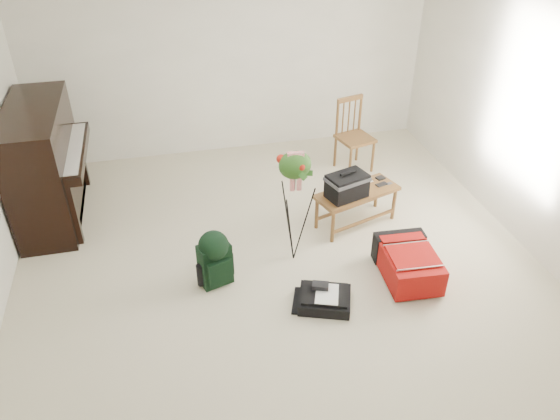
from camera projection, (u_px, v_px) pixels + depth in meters
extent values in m
cube|color=beige|center=(283.00, 276.00, 5.19)|extent=(5.00, 5.50, 0.01)
cube|color=white|center=(285.00, 2.00, 3.81)|extent=(5.00, 5.50, 0.01)
cube|color=white|center=(231.00, 56.00, 6.73)|extent=(5.00, 0.04, 2.50)
cube|color=white|center=(549.00, 130.00, 4.98)|extent=(0.04, 5.50, 2.50)
cube|color=black|center=(44.00, 165.00, 5.72)|extent=(0.55, 1.50, 1.25)
cube|color=black|center=(72.00, 153.00, 5.72)|extent=(0.28, 1.30, 0.10)
cube|color=white|center=(71.00, 148.00, 5.69)|extent=(0.22, 1.20, 0.02)
cube|color=black|center=(61.00, 210.00, 6.05)|extent=(0.45, 1.30, 0.10)
cube|color=brown|center=(357.00, 193.00, 5.71)|extent=(0.97, 0.62, 0.04)
cylinder|color=brown|center=(323.00, 221.00, 5.62)|extent=(0.04, 0.04, 0.37)
cylinder|color=brown|center=(315.00, 206.00, 5.86)|extent=(0.04, 0.04, 0.37)
cylinder|color=brown|center=(397.00, 211.00, 5.78)|extent=(0.04, 0.04, 0.37)
cylinder|color=brown|center=(386.00, 197.00, 6.01)|extent=(0.04, 0.04, 0.37)
cube|color=brown|center=(355.00, 139.00, 6.69)|extent=(0.48, 0.48, 0.04)
cylinder|color=brown|center=(345.00, 162.00, 6.64)|extent=(0.03, 0.03, 0.40)
cylinder|color=brown|center=(337.00, 150.00, 6.91)|extent=(0.03, 0.03, 0.40)
cylinder|color=brown|center=(371.00, 159.00, 6.71)|extent=(0.03, 0.03, 0.40)
cylinder|color=brown|center=(362.00, 147.00, 6.98)|extent=(0.03, 0.03, 0.40)
cube|color=brown|center=(353.00, 98.00, 6.57)|extent=(0.35, 0.13, 0.06)
cylinder|color=brown|center=(339.00, 117.00, 6.66)|extent=(0.03, 0.03, 0.49)
cylinder|color=brown|center=(365.00, 114.00, 6.73)|extent=(0.03, 0.03, 0.49)
cube|color=#BA1908|center=(408.00, 264.00, 5.10)|extent=(0.52, 0.73, 0.27)
cube|color=black|center=(397.00, 246.00, 5.32)|extent=(0.50, 0.19, 0.29)
cube|color=#BA1908|center=(412.00, 255.00, 4.98)|extent=(0.45, 0.43, 0.02)
cube|color=silver|center=(422.00, 268.00, 4.82)|extent=(0.44, 0.04, 0.01)
cube|color=black|center=(325.00, 300.00, 4.84)|extent=(0.55, 0.50, 0.11)
cube|color=black|center=(325.00, 294.00, 4.80)|extent=(0.48, 0.43, 0.03)
cube|color=white|center=(328.00, 293.00, 4.78)|extent=(0.28, 0.32, 0.01)
cube|color=black|center=(318.00, 287.00, 4.81)|extent=(0.17, 0.13, 0.05)
cube|color=black|center=(215.00, 264.00, 5.00)|extent=(0.32, 0.25, 0.43)
cube|color=black|center=(217.00, 273.00, 4.93)|extent=(0.23, 0.12, 0.25)
sphere|color=black|center=(214.00, 246.00, 4.88)|extent=(0.28, 0.28, 0.28)
cube|color=black|center=(207.00, 259.00, 5.07)|extent=(0.05, 0.04, 0.38)
cube|color=black|center=(221.00, 257.00, 5.09)|extent=(0.05, 0.04, 0.38)
cylinder|color=black|center=(295.00, 174.00, 4.88)|extent=(0.01, 0.01, 0.32)
ellipsoid|color=#2B591C|center=(295.00, 165.00, 4.83)|extent=(0.30, 0.21, 0.28)
cube|color=red|center=(296.00, 157.00, 4.76)|extent=(0.15, 0.06, 0.09)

